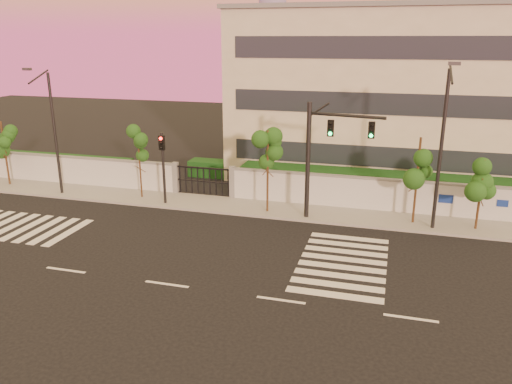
{
  "coord_description": "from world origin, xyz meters",
  "views": [
    {
      "loc": [
        8.87,
        -17.43,
        10.05
      ],
      "look_at": [
        2.27,
        6.0,
        2.54
      ],
      "focal_mm": 35.0,
      "sensor_mm": 36.0,
      "label": 1
    }
  ],
  "objects": [
    {
      "name": "traffic_signal_secondary",
      "position": [
        -4.7,
        9.67,
        2.93
      ],
      "size": [
        0.36,
        0.34,
        4.62
      ],
      "rotation": [
        0.0,
        0.0,
        -0.18
      ],
      "color": "black",
      "rests_on": "ground"
    },
    {
      "name": "street_tree_f",
      "position": [
        13.53,
        10.23,
        2.94
      ],
      "size": [
        1.6,
        1.27,
        3.99
      ],
      "color": "#382314",
      "rests_on": "ground"
    },
    {
      "name": "street_tree_d",
      "position": [
        1.89,
        9.93,
        3.7
      ],
      "size": [
        1.52,
        1.21,
        5.03
      ],
      "color": "#382314",
      "rests_on": "ground"
    },
    {
      "name": "street_tree_e",
      "position": [
        10.25,
        10.33,
        3.67
      ],
      "size": [
        1.63,
        1.3,
        4.99
      ],
      "color": "#382314",
      "rests_on": "ground"
    },
    {
      "name": "hedge_row",
      "position": [
        1.17,
        14.74,
        0.82
      ],
      "size": [
        41.0,
        4.25,
        1.8
      ],
      "color": "#0F3415",
      "rests_on": "ground"
    },
    {
      "name": "street_tree_c",
      "position": [
        -6.69,
        10.41,
        3.53
      ],
      "size": [
        1.31,
        1.04,
        4.8
      ],
      "color": "#382314",
      "rests_on": "ground"
    },
    {
      "name": "perimeter_wall",
      "position": [
        0.1,
        12.0,
        1.07
      ],
      "size": [
        60.0,
        0.36,
        2.2
      ],
      "color": "#BABDC2",
      "rests_on": "ground"
    },
    {
      "name": "institutional_building",
      "position": [
        9.0,
        21.99,
        6.16
      ],
      "size": [
        24.4,
        12.4,
        12.25
      ],
      "color": "#BCB79F",
      "rests_on": "ground"
    },
    {
      "name": "ground",
      "position": [
        0.0,
        0.0,
        0.0
      ],
      "size": [
        120.0,
        120.0,
        0.0
      ],
      "primitive_type": "plane",
      "color": "black",
      "rests_on": "ground"
    },
    {
      "name": "traffic_signal_main",
      "position": [
        5.14,
        9.58,
        4.26
      ],
      "size": [
        4.24,
        0.97,
        6.75
      ],
      "rotation": [
        0.0,
        0.0,
        -0.19
      ],
      "color": "black",
      "rests_on": "ground"
    },
    {
      "name": "road_markings",
      "position": [
        -1.58,
        3.76,
        0.01
      ],
      "size": [
        57.0,
        7.62,
        0.02
      ],
      "color": "silver",
      "rests_on": "ground"
    },
    {
      "name": "streetlight_east",
      "position": [
        11.25,
        9.54,
        4.88
      ],
      "size": [
        0.54,
        2.17,
        9.03
      ],
      "color": "black",
      "rests_on": "ground"
    },
    {
      "name": "street_tree_b",
      "position": [
        -17.17,
        10.57,
        3.41
      ],
      "size": [
        1.64,
        1.31,
        4.63
      ],
      "color": "#382314",
      "rests_on": "ground"
    },
    {
      "name": "sidewalk",
      "position": [
        0.0,
        10.5,
        0.07
      ],
      "size": [
        60.0,
        3.0,
        0.15
      ],
      "primitive_type": "cube",
      "color": "gray",
      "rests_on": "ground"
    },
    {
      "name": "streetlight_west",
      "position": [
        -12.33,
        9.62,
        4.53
      ],
      "size": [
        0.5,
        2.02,
        8.39
      ],
      "color": "black",
      "rests_on": "ground"
    }
  ]
}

